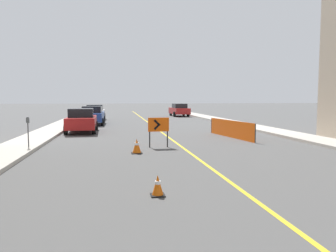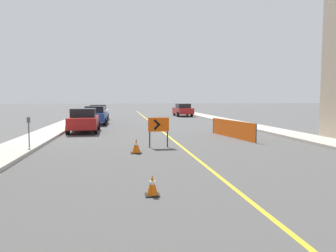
{
  "view_description": "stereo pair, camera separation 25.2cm",
  "coord_description": "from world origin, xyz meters",
  "px_view_note": "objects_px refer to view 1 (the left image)",
  "views": [
    {
      "loc": [
        -3.05,
        8.25,
        2.26
      ],
      "look_at": [
        -0.67,
        22.89,
        1.0
      ],
      "focal_mm": 35.0,
      "sensor_mm": 36.0,
      "label": 1
    },
    {
      "loc": [
        -2.8,
        8.21,
        2.26
      ],
      "look_at": [
        -0.67,
        22.89,
        1.0
      ],
      "focal_mm": 35.0,
      "sensor_mm": 36.0,
      "label": 2
    }
  ],
  "objects_px": {
    "traffic_cone_third": "(158,186)",
    "parked_car_curb_mid": "(93,115)",
    "arrow_barricade_primary": "(158,126)",
    "parked_car_curb_near": "(82,120)",
    "traffic_cone_fourth": "(137,146)",
    "parked_car_curb_far": "(95,112)",
    "parking_meter_near_curb": "(28,126)",
    "parked_car_opposite_side": "(179,110)"
  },
  "relations": [
    {
      "from": "traffic_cone_third",
      "to": "parked_car_opposite_side",
      "type": "distance_m",
      "value": 33.68
    },
    {
      "from": "traffic_cone_third",
      "to": "traffic_cone_fourth",
      "type": "relative_size",
      "value": 0.81
    },
    {
      "from": "traffic_cone_fourth",
      "to": "parked_car_curb_near",
      "type": "bearing_deg",
      "value": 108.96
    },
    {
      "from": "traffic_cone_fourth",
      "to": "parked_car_curb_far",
      "type": "relative_size",
      "value": 0.14
    },
    {
      "from": "parked_car_curb_near",
      "to": "traffic_cone_third",
      "type": "bearing_deg",
      "value": -79.54
    },
    {
      "from": "parking_meter_near_curb",
      "to": "parked_car_opposite_side",
      "type": "bearing_deg",
      "value": 65.31
    },
    {
      "from": "parked_car_curb_mid",
      "to": "parked_car_opposite_side",
      "type": "xyz_separation_m",
      "value": [
        9.87,
        11.75,
        0.0
      ]
    },
    {
      "from": "traffic_cone_fourth",
      "to": "parked_car_curb_mid",
      "type": "height_order",
      "value": "parked_car_curb_mid"
    },
    {
      "from": "parked_car_curb_near",
      "to": "parked_car_opposite_side",
      "type": "xyz_separation_m",
      "value": [
        10.15,
        18.12,
        0.0
      ]
    },
    {
      "from": "parked_car_curb_near",
      "to": "parked_car_curb_far",
      "type": "height_order",
      "value": "same"
    },
    {
      "from": "traffic_cone_third",
      "to": "traffic_cone_fourth",
      "type": "bearing_deg",
      "value": 90.88
    },
    {
      "from": "traffic_cone_fourth",
      "to": "parking_meter_near_curb",
      "type": "height_order",
      "value": "parking_meter_near_curb"
    },
    {
      "from": "traffic_cone_fourth",
      "to": "parked_car_curb_mid",
      "type": "relative_size",
      "value": 0.14
    },
    {
      "from": "arrow_barricade_primary",
      "to": "parked_car_curb_mid",
      "type": "xyz_separation_m",
      "value": [
        -3.87,
        13.73,
        -0.18
      ]
    },
    {
      "from": "arrow_barricade_primary",
      "to": "parking_meter_near_curb",
      "type": "height_order",
      "value": "parking_meter_near_curb"
    },
    {
      "from": "parked_car_opposite_side",
      "to": "parked_car_curb_near",
      "type": "bearing_deg",
      "value": -122.25
    },
    {
      "from": "parked_car_curb_far",
      "to": "traffic_cone_fourth",
      "type": "bearing_deg",
      "value": -81.71
    },
    {
      "from": "arrow_barricade_primary",
      "to": "parked_car_curb_near",
      "type": "xyz_separation_m",
      "value": [
        -4.14,
        7.36,
        -0.18
      ]
    },
    {
      "from": "traffic_cone_third",
      "to": "parked_car_curb_mid",
      "type": "distance_m",
      "value": 21.39
    },
    {
      "from": "arrow_barricade_primary",
      "to": "parked_car_curb_mid",
      "type": "height_order",
      "value": "parked_car_curb_mid"
    },
    {
      "from": "parked_car_curb_near",
      "to": "parked_car_curb_mid",
      "type": "relative_size",
      "value": 1.0
    },
    {
      "from": "traffic_cone_third",
      "to": "parking_meter_near_curb",
      "type": "bearing_deg",
      "value": 122.02
    },
    {
      "from": "parked_car_curb_far",
      "to": "parked_car_curb_mid",
      "type": "bearing_deg",
      "value": -88.4
    },
    {
      "from": "arrow_barricade_primary",
      "to": "parked_car_opposite_side",
      "type": "distance_m",
      "value": 26.17
    },
    {
      "from": "traffic_cone_fourth",
      "to": "arrow_barricade_primary",
      "type": "xyz_separation_m",
      "value": [
        1.1,
        1.5,
        0.68
      ]
    },
    {
      "from": "parked_car_curb_near",
      "to": "parked_car_curb_far",
      "type": "bearing_deg",
      "value": 87.74
    },
    {
      "from": "parked_car_curb_mid",
      "to": "parked_car_curb_far",
      "type": "height_order",
      "value": "same"
    },
    {
      "from": "parking_meter_near_curb",
      "to": "arrow_barricade_primary",
      "type": "bearing_deg",
      "value": -0.24
    },
    {
      "from": "parked_car_curb_far",
      "to": "parked_car_curb_near",
      "type": "bearing_deg",
      "value": -90.25
    },
    {
      "from": "traffic_cone_third",
      "to": "parking_meter_near_curb",
      "type": "xyz_separation_m",
      "value": [
        -4.68,
        7.49,
        0.84
      ]
    },
    {
      "from": "arrow_barricade_primary",
      "to": "parking_meter_near_curb",
      "type": "xyz_separation_m",
      "value": [
        -5.69,
        0.02,
        0.1
      ]
    },
    {
      "from": "parked_car_curb_near",
      "to": "traffic_cone_fourth",
      "type": "bearing_deg",
      "value": -72.52
    },
    {
      "from": "traffic_cone_fourth",
      "to": "parked_car_curb_near",
      "type": "height_order",
      "value": "parked_car_curb_near"
    },
    {
      "from": "traffic_cone_third",
      "to": "arrow_barricade_primary",
      "type": "distance_m",
      "value": 7.57
    },
    {
      "from": "parked_car_curb_far",
      "to": "parking_meter_near_curb",
      "type": "relative_size",
      "value": 3.27
    },
    {
      "from": "arrow_barricade_primary",
      "to": "parked_car_curb_near",
      "type": "relative_size",
      "value": 0.32
    },
    {
      "from": "traffic_cone_fourth",
      "to": "parking_meter_near_curb",
      "type": "relative_size",
      "value": 0.46
    },
    {
      "from": "traffic_cone_fourth",
      "to": "parked_car_opposite_side",
      "type": "height_order",
      "value": "parked_car_opposite_side"
    },
    {
      "from": "parked_car_curb_mid",
      "to": "parking_meter_near_curb",
      "type": "distance_m",
      "value": 13.83
    },
    {
      "from": "traffic_cone_third",
      "to": "parked_car_curb_near",
      "type": "bearing_deg",
      "value": 101.94
    },
    {
      "from": "parked_car_opposite_side",
      "to": "parked_car_curb_far",
      "type": "bearing_deg",
      "value": -152.55
    },
    {
      "from": "traffic_cone_fourth",
      "to": "arrow_barricade_primary",
      "type": "height_order",
      "value": "arrow_barricade_primary"
    }
  ]
}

